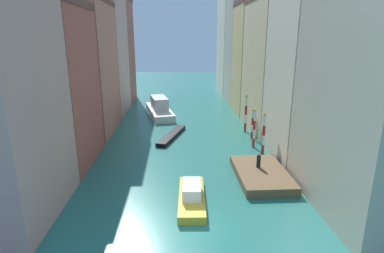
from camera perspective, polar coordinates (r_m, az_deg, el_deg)
ground_plane at (r=43.60m, az=-1.90°, el=0.03°), size 154.00×154.00×0.00m
building_left_1 at (r=32.30m, az=-25.58°, el=6.90°), size 8.08×9.89×15.38m
building_left_2 at (r=42.47m, az=-20.20°, el=10.17°), size 8.08×11.41×16.72m
building_left_3 at (r=53.30m, az=-16.87°, el=13.29°), size 8.08×11.08×20.19m
building_left_4 at (r=63.04m, az=-14.73°, el=13.40°), size 8.08×8.88×19.46m
building_right_1 at (r=32.96m, az=22.39°, el=11.94°), size 8.08×8.76×20.56m
building_right_2 at (r=42.68m, az=16.24°, el=10.83°), size 8.08×11.65×17.17m
building_right_3 at (r=52.63m, az=12.52°, el=12.13°), size 8.08×8.63×17.59m
building_right_4 at (r=60.84m, az=10.43°, el=13.91°), size 8.08×8.46×20.15m
building_right_5 at (r=70.90m, az=8.52°, el=15.25°), size 8.08×11.87×22.68m
waterfront_dock at (r=28.33m, az=12.66°, el=-8.53°), size 4.33×7.43×0.72m
person_on_dock at (r=28.49m, az=12.23°, el=-6.18°), size 0.36×0.36×1.38m
mooring_pole_0 at (r=33.25m, az=13.13°, el=-1.27°), size 0.33×0.33×4.54m
mooring_pole_1 at (r=35.28m, az=11.45°, el=-0.30°), size 0.31×0.31×4.41m
mooring_pole_2 at (r=38.44m, az=11.12°, el=0.58°), size 0.28×0.28×3.81m
mooring_pole_3 at (r=41.11m, az=9.94°, el=2.47°), size 0.34×0.34×4.96m
vaporetto_white at (r=50.16m, az=-6.03°, el=3.33°), size 5.31×11.61×2.97m
gondola_black at (r=38.79m, az=-3.78°, el=-1.64°), size 3.65×8.14×0.48m
motorboat_0 at (r=23.78m, az=-0.07°, el=-12.62°), size 2.21×6.34×1.50m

